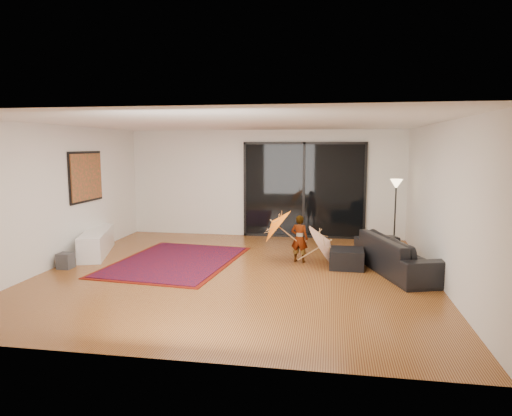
% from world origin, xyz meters
% --- Properties ---
extents(floor, '(7.00, 7.00, 0.00)m').
position_xyz_m(floor, '(0.00, 0.00, 0.00)').
color(floor, '#9C602A').
rests_on(floor, ground).
extents(ceiling, '(7.00, 7.00, 0.00)m').
position_xyz_m(ceiling, '(0.00, 0.00, 2.70)').
color(ceiling, white).
rests_on(ceiling, wall_back).
extents(wall_back, '(7.00, 0.00, 7.00)m').
position_xyz_m(wall_back, '(0.00, 3.50, 1.35)').
color(wall_back, silver).
rests_on(wall_back, floor).
extents(wall_front, '(7.00, 0.00, 7.00)m').
position_xyz_m(wall_front, '(0.00, -3.50, 1.35)').
color(wall_front, silver).
rests_on(wall_front, floor).
extents(wall_left, '(0.00, 7.00, 7.00)m').
position_xyz_m(wall_left, '(-3.50, 0.00, 1.35)').
color(wall_left, silver).
rests_on(wall_left, floor).
extents(wall_right, '(0.00, 7.00, 7.00)m').
position_xyz_m(wall_right, '(3.50, 0.00, 1.35)').
color(wall_right, silver).
rests_on(wall_right, floor).
extents(sliding_door, '(3.06, 0.07, 2.40)m').
position_xyz_m(sliding_door, '(1.00, 3.47, 1.20)').
color(sliding_door, black).
rests_on(sliding_door, wall_back).
extents(painting, '(0.04, 1.28, 1.08)m').
position_xyz_m(painting, '(-3.46, 1.00, 1.65)').
color(painting, black).
rests_on(painting, wall_left).
extents(media_console, '(1.02, 1.88, 0.51)m').
position_xyz_m(media_console, '(-3.25, 0.91, 0.25)').
color(media_console, white).
rests_on(media_console, floor).
extents(speaker, '(0.26, 0.26, 0.29)m').
position_xyz_m(speaker, '(-3.25, -0.25, 0.15)').
color(speaker, '#424244').
rests_on(speaker, floor).
extents(persian_rug, '(2.52, 3.32, 0.02)m').
position_xyz_m(persian_rug, '(-1.36, 0.56, 0.01)').
color(persian_rug, '#5D1007').
rests_on(persian_rug, floor).
extents(sofa, '(1.57, 2.45, 0.67)m').
position_xyz_m(sofa, '(2.95, 0.50, 0.33)').
color(sofa, black).
rests_on(sofa, floor).
extents(ottoman, '(0.64, 0.64, 0.36)m').
position_xyz_m(ottoman, '(2.00, 0.66, 0.18)').
color(ottoman, black).
rests_on(ottoman, floor).
extents(floor_lamp, '(0.27, 0.27, 1.57)m').
position_xyz_m(floor_lamp, '(3.10, 2.48, 1.24)').
color(floor_lamp, black).
rests_on(floor_lamp, floor).
extents(child, '(0.39, 0.29, 0.95)m').
position_xyz_m(child, '(1.08, 0.96, 0.47)').
color(child, '#999999').
rests_on(child, floor).
extents(parasol_orange, '(0.63, 0.80, 0.87)m').
position_xyz_m(parasol_orange, '(0.53, 0.91, 0.73)').
color(parasol_orange, orange).
rests_on(parasol_orange, child).
extents(parasol_white, '(0.66, 0.90, 0.96)m').
position_xyz_m(parasol_white, '(1.68, 0.81, 0.50)').
color(parasol_white, silver).
rests_on(parasol_white, floor).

